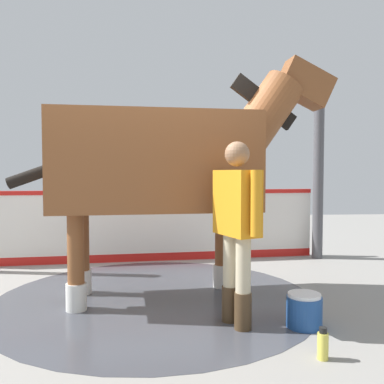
{
  "coord_description": "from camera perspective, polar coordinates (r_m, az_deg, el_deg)",
  "views": [
    {
      "loc": [
        -0.26,
        4.45,
        1.35
      ],
      "look_at": [
        -0.57,
        0.57,
        1.16
      ],
      "focal_mm": 37.86,
      "sensor_mm": 36.0,
      "label": 1
    }
  ],
  "objects": [
    {
      "name": "roof_post_near",
      "position": [
        6.62,
        17.37,
        3.1
      ],
      "size": [
        0.16,
        0.16,
        2.8
      ],
      "primitive_type": "cylinder",
      "color": "#4C4C51",
      "rests_on": "ground"
    },
    {
      "name": "wash_bucket",
      "position": [
        3.8,
        15.52,
        -15.78
      ],
      "size": [
        0.31,
        0.31,
        0.3
      ],
      "color": "#1E478C",
      "rests_on": "ground"
    },
    {
      "name": "bottle_shampoo",
      "position": [
        3.25,
        17.95,
        -19.78
      ],
      "size": [
        0.08,
        0.08,
        0.24
      ],
      "color": "#D8CC4C",
      "rests_on": "ground"
    },
    {
      "name": "horse",
      "position": [
        4.32,
        -3.59,
        4.17
      ],
      "size": [
        3.49,
        1.18,
        2.61
      ],
      "rotation": [
        0.0,
        0.0,
        -3.06
      ],
      "color": "brown",
      "rests_on": "ground"
    },
    {
      "name": "ground_plane",
      "position": [
        4.66,
        -7.74,
        -14.17
      ],
      "size": [
        16.0,
        16.0,
        0.02
      ],
      "primitive_type": "cube",
      "color": "gray"
    },
    {
      "name": "barrier_wall",
      "position": [
        6.21,
        -6.38,
        -5.1
      ],
      "size": [
        5.24,
        0.52,
        1.08
      ],
      "color": "white",
      "rests_on": "ground"
    },
    {
      "name": "handler",
      "position": [
        3.56,
        6.33,
        -4.08
      ],
      "size": [
        0.38,
        0.62,
        1.62
      ],
      "rotation": [
        0.0,
        0.0,
        0.38
      ],
      "color": "#47331E",
      "rests_on": "ground"
    },
    {
      "name": "wet_patch",
      "position": [
        4.52,
        -5.13,
        -14.57
      ],
      "size": [
        3.42,
        3.42,
        0.0
      ],
      "primitive_type": "cylinder",
      "color": "#42444C",
      "rests_on": "ground"
    },
    {
      "name": "bottle_spray",
      "position": [
        4.16,
        15.14,
        -15.01
      ],
      "size": [
        0.07,
        0.07,
        0.18
      ],
      "color": "blue",
      "rests_on": "ground"
    }
  ]
}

